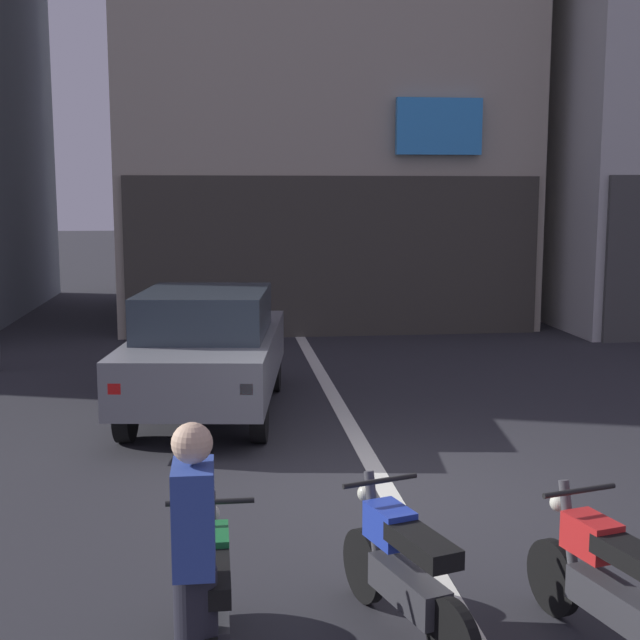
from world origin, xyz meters
TOP-DOWN VIEW (x-y plane):
  - ground_plane at (0.00, 0.00)m, footprint 120.00×120.00m
  - lane_centre_line at (0.00, 6.00)m, footprint 0.20×18.00m
  - building_mid_block at (0.72, 12.77)m, footprint 8.64×7.38m
  - car_grey_crossing_near at (-1.76, 3.21)m, footprint 2.27×4.29m
  - motorcycle_green_row_leftmost at (-1.66, -2.94)m, footprint 0.55×1.67m
  - motorcycle_blue_row_left_mid at (-0.43, -2.66)m, footprint 0.66×1.61m
  - motorcycle_red_row_centre at (0.80, -3.00)m, footprint 0.60×1.63m
  - person_by_motorcycles at (-1.73, -3.36)m, footprint 0.24×0.36m

SIDE VIEW (x-z plane):
  - ground_plane at x=0.00m, z-range 0.00..0.00m
  - lane_centre_line at x=0.00m, z-range 0.00..0.01m
  - motorcycle_green_row_leftmost at x=-1.66m, z-range -0.03..0.95m
  - motorcycle_blue_row_left_mid at x=-0.43m, z-range -0.03..0.95m
  - motorcycle_red_row_centre at x=0.80m, z-range -0.03..0.95m
  - person_by_motorcycles at x=-1.73m, z-range 0.02..1.69m
  - car_grey_crossing_near at x=-1.76m, z-range 0.07..1.71m
  - building_mid_block at x=0.72m, z-range -0.02..13.66m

